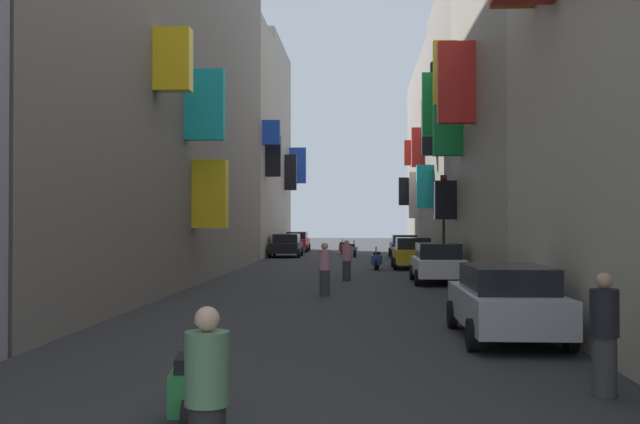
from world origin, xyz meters
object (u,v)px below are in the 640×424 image
at_px(parked_car_silver, 506,300).
at_px(pedestrian_near_right, 347,261).
at_px(pedestrian_near_left, 325,269).
at_px(pedestrian_mid_street, 604,335).
at_px(scooter_blue, 377,260).
at_px(scooter_red, 342,248).
at_px(parked_car_black, 286,245).
at_px(traffic_light_near_corner, 444,207).
at_px(parked_car_white, 438,262).
at_px(scooter_green, 192,387).
at_px(parked_car_yellow, 412,252).
at_px(parked_car_blue, 404,246).
at_px(parked_car_red, 297,241).
at_px(pedestrian_crossing, 207,403).
at_px(scooter_silver, 352,250).

distance_m(parked_car_silver, pedestrian_near_right, 14.60).
height_order(pedestrian_near_left, pedestrian_near_right, pedestrian_near_left).
xyz_separation_m(parked_car_silver, pedestrian_mid_street, (0.39, -4.69, 0.05)).
height_order(parked_car_silver, pedestrian_near_left, pedestrian_near_left).
height_order(scooter_blue, scooter_red, same).
bearing_deg(parked_car_black, traffic_light_near_corner, -61.69).
xyz_separation_m(pedestrian_near_left, pedestrian_near_right, (0.58, 5.96, -0.04)).
relative_size(parked_car_white, scooter_blue, 2.24).
bearing_deg(parked_car_white, parked_car_silver, -90.21).
distance_m(parked_car_black, scooter_blue, 13.55).
bearing_deg(scooter_green, parked_car_yellow, 80.98).
xyz_separation_m(parked_car_white, scooter_green, (-4.83, -19.69, -0.33)).
bearing_deg(parked_car_blue, parked_car_silver, -89.86).
xyz_separation_m(parked_car_red, parked_car_silver, (7.77, -41.45, -0.02)).
bearing_deg(parked_car_silver, scooter_red, 96.43).
xyz_separation_m(scooter_green, scooter_red, (0.60, 43.56, -0.00)).
xyz_separation_m(parked_car_yellow, scooter_green, (-4.49, -28.28, -0.34)).
bearing_deg(parked_car_blue, parked_car_red, 130.81).
bearing_deg(pedestrian_crossing, parked_car_blue, 84.31).
distance_m(scooter_red, pedestrian_near_right, 22.94).
relative_size(parked_car_white, parked_car_silver, 0.94).
height_order(scooter_red, pedestrian_near_right, pedestrian_near_right).
xyz_separation_m(parked_car_white, pedestrian_near_right, (-3.47, 0.95, 0.01)).
height_order(parked_car_white, scooter_green, parked_car_white).
height_order(scooter_green, pedestrian_mid_street, pedestrian_mid_street).
distance_m(parked_car_blue, scooter_green, 39.26).
bearing_deg(pedestrian_mid_street, scooter_silver, 95.72).
height_order(pedestrian_crossing, traffic_light_near_corner, traffic_light_near_corner).
bearing_deg(scooter_blue, scooter_red, 97.39).
bearing_deg(pedestrian_mid_street, pedestrian_near_left, 108.75).
bearing_deg(parked_car_blue, pedestrian_near_right, -100.33).
bearing_deg(traffic_light_near_corner, parked_car_silver, -92.47).
distance_m(pedestrian_near_right, traffic_light_near_corner, 5.71).
xyz_separation_m(parked_car_black, parked_car_red, (-0.01, 8.22, 0.01)).
bearing_deg(parked_car_white, parked_car_blue, 90.37).
distance_m(scooter_blue, traffic_light_near_corner, 5.15).
height_order(parked_car_black, parked_car_red, parked_car_red).
height_order(parked_car_yellow, scooter_silver, parked_car_yellow).
bearing_deg(pedestrian_near_right, pedestrian_mid_street, -78.60).
relative_size(scooter_silver, pedestrian_near_left, 1.12).
bearing_deg(pedestrian_mid_street, parked_car_black, 102.12).
bearing_deg(parked_car_black, pedestrian_mid_street, -77.88).
xyz_separation_m(scooter_blue, pedestrian_crossing, (-2.09, -29.47, 0.34)).
distance_m(scooter_blue, pedestrian_mid_street, 25.74).
xyz_separation_m(parked_car_red, scooter_silver, (4.36, -8.25, -0.34)).
relative_size(parked_car_red, scooter_blue, 2.27).
relative_size(parked_car_yellow, pedestrian_near_right, 2.50).
distance_m(parked_car_yellow, traffic_light_near_corner, 5.02).
height_order(parked_car_white, pedestrian_crossing, pedestrian_crossing).
xyz_separation_m(scooter_blue, pedestrian_mid_street, (2.47, -25.62, 0.36)).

